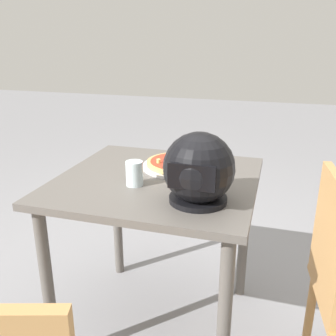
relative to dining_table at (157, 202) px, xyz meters
name	(u,v)px	position (x,y,z in m)	size (l,w,h in m)	color
ground_plane	(159,322)	(0.00, 0.00, -0.65)	(14.00, 14.00, 0.00)	gray
dining_table	(157,202)	(0.00, 0.00, 0.00)	(0.84, 0.81, 0.77)	#5B5651
pizza_plate	(178,166)	(-0.05, -0.15, 0.12)	(0.33, 0.33, 0.01)	white
pizza	(179,162)	(-0.06, -0.15, 0.14)	(0.29, 0.29, 0.05)	tan
motorcycle_helmet	(199,170)	(-0.22, 0.19, 0.24)	(0.26, 0.26, 0.26)	black
drinking_glass	(134,173)	(0.06, 0.11, 0.17)	(0.07, 0.07, 0.10)	silver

